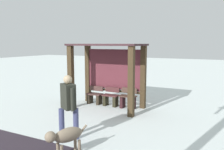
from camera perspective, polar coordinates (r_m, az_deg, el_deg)
ground_plane at (r=9.00m, az=-1.22°, el=-8.02°), size 60.00×60.00×0.00m
bus_shelter at (r=8.87m, az=-0.65°, el=2.44°), size 2.75×1.48×2.43m
bench_left_inside at (r=9.54m, az=-4.25°, el=-5.35°), size 0.64×0.37×0.71m
bench_center_inside at (r=9.19m, az=-0.30°, el=-5.77°), size 0.64×0.35×0.73m
bench_right_inside at (r=8.88m, az=3.94°, el=-6.15°), size 0.64×0.35×0.76m
person_walking at (r=6.02m, az=-10.67°, el=-6.63°), size 0.56×0.42×1.66m
dog at (r=5.33m, az=-11.28°, el=-14.46°), size 0.55×0.97×0.64m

